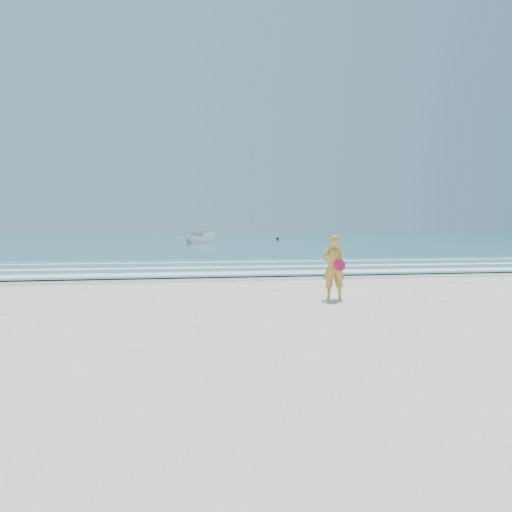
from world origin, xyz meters
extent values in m
plane|color=silver|center=(0.00, 0.00, 0.00)|extent=(400.00, 400.00, 0.00)
cube|color=#B2A893|center=(0.00, 9.00, 0.00)|extent=(400.00, 2.40, 0.00)
cube|color=#19727F|center=(0.00, 105.00, 0.02)|extent=(400.00, 190.00, 0.04)
cube|color=#59B7AD|center=(0.00, 14.00, 0.04)|extent=(400.00, 10.00, 0.01)
cube|color=white|center=(0.00, 10.30, 0.05)|extent=(400.00, 1.40, 0.01)
cube|color=white|center=(0.00, 13.20, 0.05)|extent=(400.00, 0.90, 0.01)
cube|color=white|center=(0.00, 16.50, 0.05)|extent=(400.00, 0.60, 0.01)
imported|color=silver|center=(2.49, 49.69, 0.85)|extent=(4.48, 3.19, 1.62)
sphere|color=black|center=(15.64, 67.77, 0.25)|extent=(0.43, 0.43, 0.43)
imported|color=gold|center=(2.02, 3.59, 0.74)|extent=(0.58, 0.42, 1.48)
cylinder|color=#E31445|center=(2.10, 3.41, 0.80)|extent=(0.27, 0.08, 0.27)
camera|label=1|loc=(-1.92, -7.52, 1.61)|focal=35.00mm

